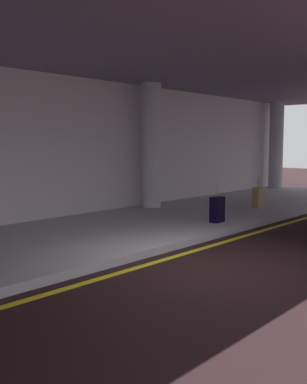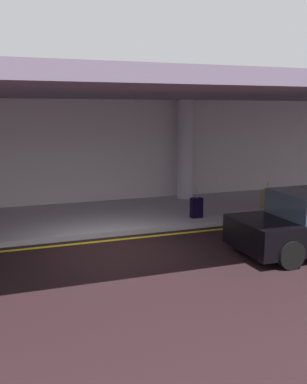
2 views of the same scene
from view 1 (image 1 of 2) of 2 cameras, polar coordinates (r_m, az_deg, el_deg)
ground_plane at (r=7.86m, az=5.64°, el=-9.14°), size 60.00×60.00×0.00m
sidewalk at (r=9.93m, az=-9.07°, el=-5.51°), size 26.00×4.20×0.15m
lane_stripe_yellow at (r=8.27m, az=1.72°, el=-8.31°), size 26.00×0.14×0.01m
support_column_far_left at (r=13.62m, az=-0.28°, el=5.75°), size 0.59×0.59×3.65m
support_column_left_mid at (r=20.30m, az=15.04°, el=5.66°), size 0.59×0.59×3.65m
ceiling_overhang at (r=9.53m, az=-7.48°, el=17.49°), size 28.00×13.20×0.30m
terminal_back_wall at (r=11.56m, az=-16.35°, el=5.06°), size 26.00×0.30×3.80m
suitcase_upright_primary at (r=11.19m, az=7.95°, el=-2.17°), size 0.36×0.22×0.90m
suitcase_upright_secondary at (r=13.86m, az=12.92°, el=-0.68°), size 0.36×0.22×0.90m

